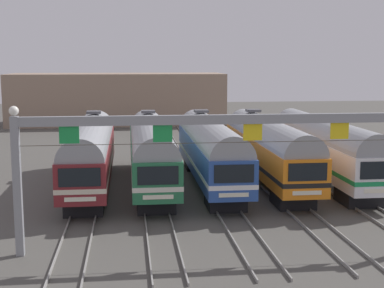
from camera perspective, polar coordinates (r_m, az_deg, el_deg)
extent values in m
plane|color=#4C4944|center=(40.39, 1.88, -4.25)|extent=(160.00, 160.00, 0.00)
cube|color=gray|center=(56.75, -9.96, -0.55)|extent=(0.07, 70.00, 0.15)
cube|color=gray|center=(56.68, -8.51, -0.53)|extent=(0.07, 70.00, 0.15)
cube|color=gray|center=(56.65, -5.65, -0.48)|extent=(0.07, 70.00, 0.15)
cube|color=gray|center=(56.69, -4.20, -0.46)|extent=(0.07, 70.00, 0.15)
cube|color=gray|center=(56.88, -1.35, -0.40)|extent=(0.07, 70.00, 0.15)
cube|color=gray|center=(57.02, 0.08, -0.38)|extent=(0.07, 70.00, 0.15)
cube|color=gray|center=(57.42, 2.89, -0.33)|extent=(0.07, 70.00, 0.15)
cube|color=gray|center=(57.67, 4.30, -0.30)|extent=(0.07, 70.00, 0.15)
cube|color=gray|center=(58.27, 7.03, -0.25)|extent=(0.07, 70.00, 0.15)
cube|color=gray|center=(58.62, 8.39, -0.23)|extent=(0.07, 70.00, 0.15)
cube|color=maroon|center=(39.61, -10.40, -1.36)|extent=(2.85, 18.00, 2.35)
cube|color=beige|center=(39.68, -10.39, -1.86)|extent=(2.88, 18.02, 0.28)
cylinder|color=gray|center=(39.43, -10.45, 0.32)|extent=(2.74, 17.64, 2.74)
cube|color=black|center=(30.69, -11.51, -3.39)|extent=(2.28, 0.06, 1.03)
cube|color=silver|center=(30.97, -11.44, -5.60)|extent=(1.71, 0.05, 0.24)
cube|color=black|center=(33.83, -11.01, -6.04)|extent=(2.28, 2.60, 1.05)
cube|color=black|center=(46.10, -9.84, -2.09)|extent=(2.28, 2.60, 1.05)
cube|color=#4C4C51|center=(44.25, -10.08, 3.24)|extent=(1.10, 1.10, 0.20)
cube|color=#236B42|center=(39.55, -4.23, -1.25)|extent=(2.85, 18.00, 2.35)
cube|color=silver|center=(39.62, -4.22, -1.76)|extent=(2.88, 18.02, 0.28)
cylinder|color=gray|center=(39.37, -4.24, 0.43)|extent=(2.74, 17.64, 2.74)
cube|color=black|center=(30.61, -3.52, -3.26)|extent=(2.28, 0.06, 1.03)
cube|color=silver|center=(30.89, -3.50, -5.48)|extent=(1.71, 0.05, 0.24)
cube|color=black|center=(33.76, -3.74, -5.92)|extent=(2.28, 2.60, 1.05)
cube|color=black|center=(46.05, -4.53, -2.00)|extent=(2.28, 2.60, 1.05)
cube|color=#4C4C51|center=(44.19, -4.54, 3.34)|extent=(1.10, 1.10, 0.20)
cube|color=#284C9E|center=(39.95, 1.90, -1.14)|extent=(2.85, 18.00, 2.35)
cube|color=white|center=(40.01, 1.89, -1.63)|extent=(2.88, 18.02, 0.28)
cylinder|color=gray|center=(39.77, 1.91, 0.53)|extent=(2.74, 17.64, 2.74)
cube|color=black|center=(31.13, 4.35, -3.07)|extent=(2.28, 0.06, 1.03)
cube|color=silver|center=(31.40, 4.33, -5.26)|extent=(1.71, 0.05, 0.24)
cube|color=black|center=(34.22, 3.44, -5.72)|extent=(2.28, 2.60, 1.05)
cube|color=black|center=(46.39, 0.74, -1.90)|extent=(2.28, 2.60, 1.05)
cube|color=#4C4C51|center=(44.55, 0.96, 3.41)|extent=(1.10, 1.10, 0.20)
cube|color=orange|center=(40.79, 7.83, -1.01)|extent=(2.85, 18.00, 2.35)
cube|color=black|center=(40.85, 7.82, -1.50)|extent=(2.88, 18.02, 0.28)
cylinder|color=gray|center=(40.61, 7.87, 0.62)|extent=(2.74, 17.64, 2.74)
cube|color=black|center=(32.20, 11.83, -2.84)|extent=(2.28, 0.06, 1.03)
cube|color=silver|center=(32.46, 11.77, -4.96)|extent=(1.71, 0.05, 0.24)
cube|color=black|center=(35.20, 10.33, -5.44)|extent=(2.28, 2.60, 1.05)
cube|color=black|center=(47.12, 5.89, -1.78)|extent=(2.28, 2.60, 1.05)
cube|color=#4C4C51|center=(45.30, 6.32, 3.45)|extent=(1.10, 1.10, 0.20)
cube|color=white|center=(42.05, 13.47, -0.88)|extent=(2.85, 18.00, 2.35)
cube|color=#198C4C|center=(42.11, 13.45, -1.35)|extent=(2.88, 18.02, 0.28)
cylinder|color=gray|center=(41.88, 13.53, 0.71)|extent=(2.74, 17.64, 2.74)
cube|color=black|center=(33.78, 18.72, -2.58)|extent=(2.28, 0.06, 1.03)
cube|color=silver|center=(34.03, 18.62, -4.60)|extent=(1.71, 0.05, 0.24)
cube|color=black|center=(36.65, 16.75, -5.11)|extent=(2.28, 2.60, 1.05)
cube|color=black|center=(48.21, 10.85, -1.65)|extent=(2.28, 2.60, 1.05)
cube|color=gray|center=(26.57, -17.54, -4.26)|extent=(0.36, 0.36, 6.50)
cube|color=gray|center=(26.24, 6.29, 2.58)|extent=(21.86, 0.32, 0.44)
cube|color=#198C3F|center=(25.80, -12.54, 0.93)|extent=(0.90, 0.08, 0.80)
cube|color=#198C3F|center=(25.71, -3.04, 1.10)|extent=(0.90, 0.08, 0.80)
cube|color=yellow|center=(26.31, 6.27, 1.23)|extent=(0.90, 0.08, 0.80)
cube|color=yellow|center=(27.58, 14.94, 1.33)|extent=(0.90, 0.08, 0.80)
sphere|color=white|center=(26.04, -17.88, 3.27)|extent=(0.44, 0.44, 0.44)
cylinder|color=#3F382D|center=(26.38, 6.25, 0.20)|extent=(21.86, 0.03, 0.03)
cube|color=gray|center=(80.09, -7.66, 4.66)|extent=(29.98, 10.00, 7.14)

